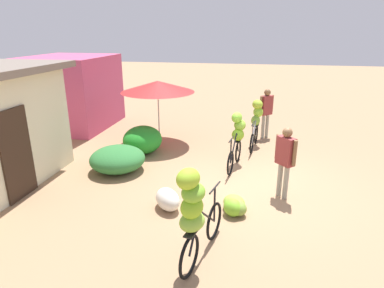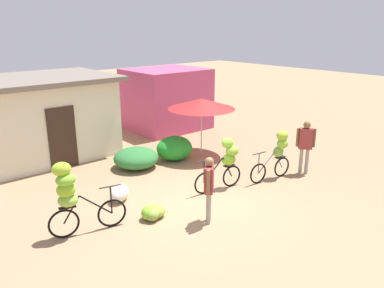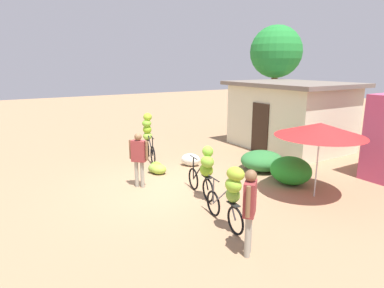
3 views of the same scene
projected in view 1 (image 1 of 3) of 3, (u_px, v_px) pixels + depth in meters
ground_plane at (254, 186)px, 7.93m from camera, size 60.00×60.00×0.00m
shop_pink at (72, 92)px, 12.53m from camera, size 3.20×2.80×2.63m
hedge_bush_front_left at (118, 159)px, 8.72m from camera, size 1.45×1.44×0.65m
hedge_bush_front_right at (143, 140)px, 9.98m from camera, size 1.26×1.16×0.82m
market_umbrella at (158, 86)px, 10.44m from camera, size 2.33×2.33×2.03m
bicycle_leftmost at (194, 210)px, 4.93m from camera, size 1.70×0.57×1.72m
bicycle_near_pile at (237, 135)px, 8.97m from camera, size 1.57×0.43×1.46m
bicycle_center_loaded at (256, 119)px, 10.45m from camera, size 1.58×0.39×1.46m
banana_pile_on_ground at (234, 206)px, 6.73m from camera, size 0.82×0.67×0.35m
produce_sack at (168, 199)px, 6.87m from camera, size 0.82×0.79×0.44m
person_vendor at (285, 156)px, 7.12m from camera, size 0.45×0.42×1.61m
person_bystander at (266, 108)px, 11.21m from camera, size 0.41×0.46×1.68m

